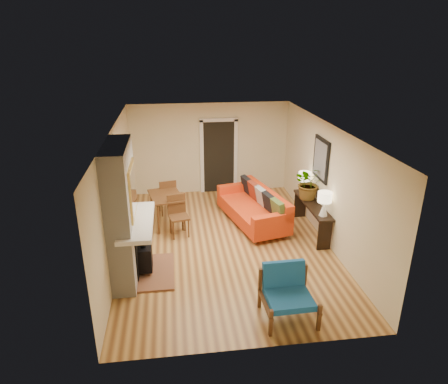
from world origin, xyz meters
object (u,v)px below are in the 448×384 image
Objects in this scene: blue_chair at (287,290)px; lamp_near at (324,201)px; houseplant at (309,183)px; sofa at (256,207)px; dining_table at (169,200)px; ottoman at (254,218)px; console_table at (312,209)px; lamp_far at (304,180)px.

blue_chair is 1.61× the size of lamp_near.
lamp_near is 0.97m from houseplant.
sofa is 2.11m from dining_table.
ottoman is at bearing 137.87° from lamp_near.
lamp_near reaches higher than blue_chair.
lamp_far is at bearing 90.00° from console_table.
dining_table is 3.36m from houseplant.
dining_table is 3.34× the size of lamp_far.
sofa is 2.84× the size of blue_chair.
blue_chair reaches higher than ottoman.
ottoman is 1.53m from lamp_far.
houseplant reaches higher than console_table.
dining_table reaches higher than ottoman.
lamp_near is 1.33m from lamp_far.
lamp_far is (1.18, -0.02, 0.67)m from sofa.
ottoman is (-0.08, -0.21, -0.18)m from sofa.
blue_chair is 2.64m from lamp_near.
console_table is (1.26, -0.48, 0.36)m from ottoman.
lamp_near is at bearing -90.00° from console_table.
dining_table is 0.98× the size of console_table.
houseplant is (1.25, -0.18, 0.91)m from ottoman.
lamp_far is (0.00, 0.67, 0.49)m from console_table.
console_table is at bearing 63.55° from blue_chair.
console_table is at bearing -14.83° from dining_table.
sofa is 4.56× the size of lamp_near.
console_table is at bearing -88.11° from houseplant.
lamp_far is at bearing -0.90° from sofa.
dining_table reaches higher than console_table.
lamp_far is at bearing 68.11° from blue_chair.
sofa reaches higher than ottoman.
blue_chair is 1.61× the size of lamp_far.
dining_table is 3.65m from lamp_near.
houseplant is (1.17, -0.39, 0.73)m from sofa.
sofa is at bearing 161.78° from houseplant.
houseplant is at bearing -8.08° from ottoman.
houseplant is at bearing 90.59° from lamp_near.
console_table reaches higher than ottoman.
ottoman is 0.48× the size of dining_table.
sofa is 4.56× the size of lamp_far.
lamp_far is (0.00, 1.33, 0.00)m from lamp_near.
dining_table is (-1.88, 3.69, 0.15)m from blue_chair.
blue_chair is at bearing -111.89° from lamp_far.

